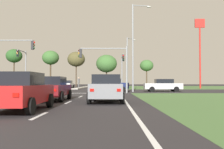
% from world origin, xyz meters
% --- Properties ---
extents(ground_plane, '(200.00, 200.00, 0.00)m').
position_xyz_m(ground_plane, '(0.00, 30.00, 0.00)').
color(ground_plane, '#282628').
extents(grass_verge_far_right, '(35.00, 35.00, 0.01)m').
position_xyz_m(grass_verge_far_right, '(25.50, 54.50, 0.00)').
color(grass_verge_far_right, '#476B38').
rests_on(grass_verge_far_right, ground).
extents(median_island_near, '(1.20, 22.00, 0.14)m').
position_xyz_m(median_island_near, '(0.00, 11.00, 0.07)').
color(median_island_near, gray).
rests_on(median_island_near, ground).
extents(median_island_far, '(1.20, 36.00, 0.14)m').
position_xyz_m(median_island_far, '(0.00, 55.00, 0.07)').
color(median_island_far, '#ADA89E').
rests_on(median_island_far, ground).
extents(lane_dash_near, '(0.14, 2.00, 0.01)m').
position_xyz_m(lane_dash_near, '(3.50, 4.72, 0.01)').
color(lane_dash_near, silver).
rests_on(lane_dash_near, ground).
extents(lane_dash_second, '(0.14, 2.00, 0.01)m').
position_xyz_m(lane_dash_second, '(3.50, 10.72, 0.01)').
color(lane_dash_second, silver).
rests_on(lane_dash_second, ground).
extents(lane_dash_third, '(0.14, 2.00, 0.01)m').
position_xyz_m(lane_dash_third, '(3.50, 16.72, 0.01)').
color(lane_dash_third, silver).
rests_on(lane_dash_third, ground).
extents(edge_line_right, '(0.14, 24.00, 0.01)m').
position_xyz_m(edge_line_right, '(6.85, 12.00, 0.01)').
color(edge_line_right, silver).
rests_on(edge_line_right, ground).
extents(stop_bar_near, '(6.40, 0.50, 0.01)m').
position_xyz_m(stop_bar_near, '(3.80, 23.00, 0.01)').
color(stop_bar_near, silver).
rests_on(stop_bar_near, ground).
extents(crosswalk_bar_near, '(0.70, 2.80, 0.01)m').
position_xyz_m(crosswalk_bar_near, '(-6.40, 24.80, 0.01)').
color(crosswalk_bar_near, silver).
rests_on(crosswalk_bar_near, ground).
extents(crosswalk_bar_second, '(0.70, 2.80, 0.01)m').
position_xyz_m(crosswalk_bar_second, '(-5.25, 24.80, 0.01)').
color(crosswalk_bar_second, silver).
rests_on(crosswalk_bar_second, ground).
extents(crosswalk_bar_third, '(0.70, 2.80, 0.01)m').
position_xyz_m(crosswalk_bar_third, '(-4.10, 24.80, 0.01)').
color(crosswalk_bar_third, silver).
rests_on(crosswalk_bar_third, ground).
extents(crosswalk_bar_fourth, '(0.70, 2.80, 0.01)m').
position_xyz_m(crosswalk_bar_fourth, '(-2.95, 24.80, 0.01)').
color(crosswalk_bar_fourth, silver).
rests_on(crosswalk_bar_fourth, ground).
extents(crosswalk_bar_fifth, '(0.70, 2.80, 0.01)m').
position_xyz_m(crosswalk_bar_fifth, '(-1.80, 24.80, 0.01)').
color(crosswalk_bar_fifth, silver).
rests_on(crosswalk_bar_fifth, ground).
extents(crosswalk_bar_sixth, '(0.70, 2.80, 0.01)m').
position_xyz_m(crosswalk_bar_sixth, '(-0.65, 24.80, 0.01)').
color(crosswalk_bar_sixth, silver).
rests_on(crosswalk_bar_sixth, ground).
extents(car_maroon_near, '(1.95, 4.63, 1.52)m').
position_xyz_m(car_maroon_near, '(2.18, 12.32, 0.78)').
color(car_maroon_near, maroon).
rests_on(car_maroon_near, ground).
extents(car_navy_second, '(4.28, 1.97, 1.62)m').
position_xyz_m(car_navy_second, '(6.05, 28.75, 0.82)').
color(car_navy_second, '#161E47').
rests_on(car_navy_second, ground).
extents(car_grey_third, '(1.99, 4.46, 1.60)m').
position_xyz_m(car_grey_third, '(5.70, 10.86, 0.82)').
color(car_grey_third, slate).
rests_on(car_grey_third, ground).
extents(car_red_fourth, '(2.04, 4.56, 1.57)m').
position_xyz_m(car_red_fourth, '(2.22, 6.30, 0.80)').
color(car_red_fourth, '#A31919').
rests_on(car_red_fourth, ground).
extents(car_white_fifth, '(1.98, 4.47, 1.46)m').
position_xyz_m(car_white_fifth, '(-2.22, 43.58, 0.75)').
color(car_white_fifth, silver).
rests_on(car_white_fifth, ground).
extents(car_silver_sixth, '(4.61, 2.05, 1.54)m').
position_xyz_m(car_silver_sixth, '(12.30, 27.61, 0.79)').
color(car_silver_sixth, '#B7B7BC').
rests_on(car_silver_sixth, ground).
extents(traffic_signal_far_right, '(0.32, 5.13, 5.33)m').
position_xyz_m(traffic_signal_far_right, '(7.60, 34.68, 3.71)').
color(traffic_signal_far_right, gray).
rests_on(traffic_signal_far_right, ground).
extents(traffic_signal_far_left, '(0.32, 3.94, 6.10)m').
position_xyz_m(traffic_signal_far_left, '(-7.60, 35.27, 4.12)').
color(traffic_signal_far_left, gray).
rests_on(traffic_signal_far_left, ground).
extents(traffic_signal_near_left, '(5.46, 0.32, 5.90)m').
position_xyz_m(traffic_signal_near_left, '(-5.65, 23.40, 4.10)').
color(traffic_signal_near_left, gray).
rests_on(traffic_signal_near_left, ground).
extents(traffic_signal_near_right, '(5.28, 0.32, 5.03)m').
position_xyz_m(traffic_signal_near_right, '(5.56, 23.40, 3.52)').
color(traffic_signal_near_right, gray).
rests_on(traffic_signal_near_right, ground).
extents(street_lamp_second, '(2.38, 0.58, 10.57)m').
position_xyz_m(street_lamp_second, '(8.72, 26.86, 5.84)').
color(street_lamp_second, gray).
rests_on(street_lamp_second, ground).
extents(street_lamp_third, '(1.63, 1.63, 8.55)m').
position_xyz_m(street_lamp_third, '(8.67, 38.51, 4.80)').
color(street_lamp_third, gray).
rests_on(street_lamp_third, ground).
extents(pedestrian_at_median, '(0.34, 0.34, 1.86)m').
position_xyz_m(pedestrian_at_median, '(0.18, 41.32, 1.28)').
color(pedestrian_at_median, '#4C4C4C').
rests_on(pedestrian_at_median, median_island_far).
extents(fastfood_pole_sign, '(1.80, 0.40, 12.78)m').
position_xyz_m(fastfood_pole_sign, '(22.16, 43.14, 9.23)').
color(fastfood_pole_sign, red).
rests_on(fastfood_pole_sign, ground).
extents(treeline_second, '(4.08, 4.08, 9.61)m').
position_xyz_m(treeline_second, '(-19.06, 62.04, 7.82)').
color(treeline_second, '#423323').
rests_on(treeline_second, ground).
extents(treeline_third, '(4.21, 4.21, 9.15)m').
position_xyz_m(treeline_third, '(-9.55, 61.43, 7.31)').
color(treeline_third, '#423323').
rests_on(treeline_third, ground).
extents(treeline_fourth, '(4.48, 4.48, 8.92)m').
position_xyz_m(treeline_fourth, '(-3.14, 62.03, 6.99)').
color(treeline_fourth, '#423323').
rests_on(treeline_fourth, ground).
extents(treeline_fifth, '(5.23, 5.23, 8.03)m').
position_xyz_m(treeline_fifth, '(4.65, 60.86, 5.79)').
color(treeline_fifth, '#423323').
rests_on(treeline_fifth, ground).
extents(treeline_sixth, '(3.39, 3.39, 6.80)m').
position_xyz_m(treeline_sixth, '(14.80, 61.33, 5.32)').
color(treeline_sixth, '#423323').
rests_on(treeline_sixth, ground).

